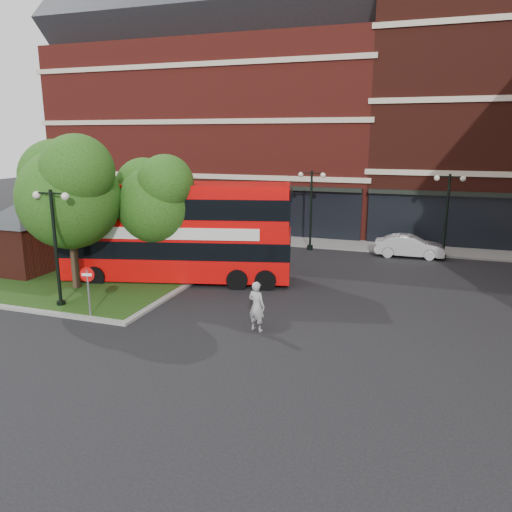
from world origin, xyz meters
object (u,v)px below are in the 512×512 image
at_px(woman, 257,306).
at_px(car_white, 409,246).
at_px(bus, 176,225).
at_px(car_silver, 203,231).

bearing_deg(woman, car_white, -92.56).
distance_m(bus, car_white, 14.20).
xyz_separation_m(woman, car_white, (4.91, 14.02, -0.29)).
bearing_deg(bus, car_white, 25.58).
height_order(car_silver, car_white, car_silver).
height_order(bus, car_silver, bus).
xyz_separation_m(bus, car_silver, (-2.73, 8.98, -2.04)).
xyz_separation_m(woman, car_silver, (-8.61, 14.02, -0.18)).
bearing_deg(car_white, woman, 157.89).
height_order(bus, car_white, bus).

